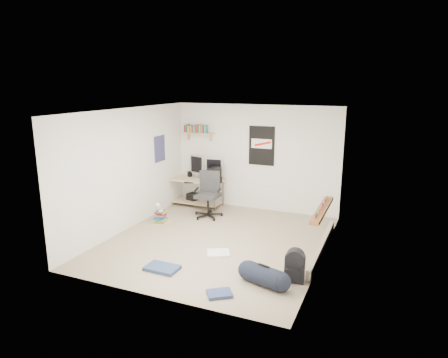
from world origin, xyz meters
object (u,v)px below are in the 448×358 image
at_px(backpack, 295,269).
at_px(duffel_bag, 264,277).
at_px(office_chair, 208,196).
at_px(desk, 195,191).
at_px(book_stack, 161,216).

distance_m(backpack, duffel_bag, 0.52).
bearing_deg(office_chair, duffel_bag, -63.29).
bearing_deg(backpack, desk, 130.69).
height_order(backpack, duffel_bag, duffel_bag).
xyz_separation_m(duffel_bag, book_stack, (-2.92, 1.79, 0.01)).
height_order(desk, duffel_bag, desk).
bearing_deg(backpack, duffel_bag, -147.88).
distance_m(duffel_bag, book_stack, 3.43).
xyz_separation_m(desk, duffel_bag, (2.79, -3.19, -0.22)).
height_order(backpack, book_stack, backpack).
height_order(office_chair, backpack, office_chair).
height_order(office_chair, duffel_bag, office_chair).
bearing_deg(desk, book_stack, -103.54).
bearing_deg(office_chair, desk, 122.50).
xyz_separation_m(desk, book_stack, (-0.13, -1.40, -0.21)).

